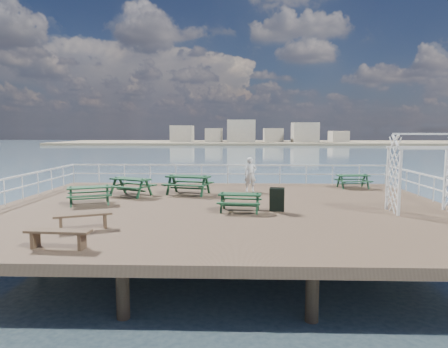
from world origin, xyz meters
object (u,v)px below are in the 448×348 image
at_px(picnic_table_a, 89,191).
at_px(flat_bench_far, 58,235).
at_px(trellis_arbor, 424,178).
at_px(picnic_table_b, 188,181).
at_px(person, 250,174).
at_px(picnic_table_c, 353,178).
at_px(flat_bench_near, 83,218).
at_px(picnic_table_e, 240,198).
at_px(picnic_table_d, 131,183).

distance_m(picnic_table_a, flat_bench_far, 6.26).
bearing_deg(trellis_arbor, picnic_table_b, 157.18).
height_order(picnic_table_b, person, person).
distance_m(picnic_table_b, picnic_table_c, 8.67).
bearing_deg(picnic_table_c, flat_bench_far, -140.10).
bearing_deg(person, flat_bench_near, -134.88).
height_order(trellis_arbor, person, trellis_arbor).
distance_m(flat_bench_near, flat_bench_far, 1.97).
bearing_deg(picnic_table_e, picnic_table_b, 127.54).
relative_size(trellis_arbor, person, 1.72).
bearing_deg(picnic_table_e, picnic_table_d, 151.81).
height_order(picnic_table_a, picnic_table_b, picnic_table_b).
height_order(picnic_table_d, flat_bench_near, picnic_table_d).
xyz_separation_m(flat_bench_near, flat_bench_far, (0.13, -1.97, -0.00)).
xyz_separation_m(picnic_table_d, picnic_table_e, (5.01, -3.45, -0.10)).
height_order(flat_bench_far, trellis_arbor, trellis_arbor).
bearing_deg(picnic_table_d, picnic_table_e, -9.18).
bearing_deg(person, picnic_table_b, -172.72).
distance_m(picnic_table_c, flat_bench_far, 15.36).
distance_m(picnic_table_a, trellis_arbor, 12.89).
bearing_deg(person, picnic_table_e, -106.77).
xyz_separation_m(picnic_table_c, person, (-5.41, -1.35, 0.34)).
height_order(picnic_table_b, flat_bench_near, picnic_table_b).
xyz_separation_m(picnic_table_a, picnic_table_c, (12.08, 5.02, -0.03)).
distance_m(picnic_table_c, picnic_table_e, 8.65).
xyz_separation_m(picnic_table_c, flat_bench_near, (-10.74, -9.13, -0.14)).
bearing_deg(picnic_table_c, picnic_table_a, -163.82).
height_order(picnic_table_a, picnic_table_c, picnic_table_a).
height_order(picnic_table_b, picnic_table_c, picnic_table_b).
height_order(picnic_table_a, flat_bench_far, picnic_table_a).
height_order(picnic_table_e, trellis_arbor, trellis_arbor).
distance_m(picnic_table_d, flat_bench_near, 6.31).
relative_size(flat_bench_near, trellis_arbor, 0.59).
bearing_deg(picnic_table_b, picnic_table_e, -44.46).
distance_m(picnic_table_e, flat_bench_near, 5.58).
relative_size(picnic_table_b, flat_bench_far, 1.40).
distance_m(picnic_table_c, trellis_arbor, 6.34).
height_order(flat_bench_near, person, person).
relative_size(picnic_table_a, picnic_table_c, 1.19).
relative_size(picnic_table_d, picnic_table_e, 1.38).
xyz_separation_m(flat_bench_far, trellis_arbor, (11.34, 4.85, 0.93)).
bearing_deg(flat_bench_near, picnic_table_a, 84.21).
bearing_deg(picnic_table_a, trellis_arbor, -26.69).
distance_m(flat_bench_near, trellis_arbor, 11.86).
bearing_deg(picnic_table_c, trellis_arbor, -89.77).
bearing_deg(picnic_table_b, picnic_table_d, -154.01).
xyz_separation_m(picnic_table_e, flat_bench_near, (-4.79, -2.85, -0.12)).
distance_m(picnic_table_a, picnic_table_d, 2.46).
bearing_deg(flat_bench_near, flat_bench_far, -110.14).
bearing_deg(picnic_table_c, flat_bench_near, -146.02).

